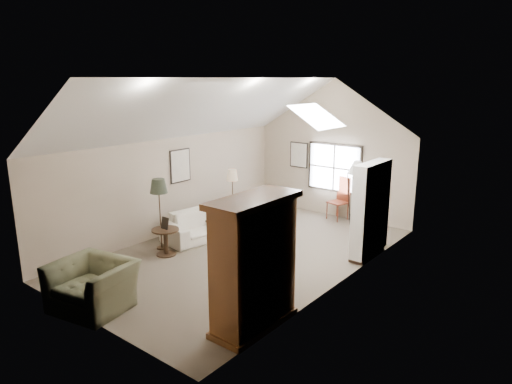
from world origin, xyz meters
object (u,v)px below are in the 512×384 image
Objects in this scene: armchair_near at (93,286)px; armchair_far at (252,207)px; sofa at (211,222)px; armoire at (254,264)px; side_table at (166,242)px; coffee_table at (218,228)px; side_chair at (338,199)px.

armchair_far is (-1.00, 5.74, -0.03)m from armchair_near.
armoire is at bearing -117.89° from sofa.
side_table is at bearing 161.68° from armoire.
armoire reaches higher than armchair_near.
armoire is 3.50× the size of side_table.
armchair_near is at bearing -78.05° from coffee_table.
coffee_table is at bearing 90.71° from armchair_near.
armchair_near is (1.04, -4.08, 0.06)m from sofa.
armchair_far is at bearing 88.61° from armchair_near.
coffee_table is at bearing 88.24° from side_table.
coffee_table is at bearing 140.48° from armoire.
side_table is 0.51× the size of side_chair.
coffee_table is 1.72m from side_table.
armchair_far is 2.48m from side_chair.
armchair_far is 1.40× the size of side_table.
coffee_table is at bearing 73.25° from armchair_far.
armchair_near is 2.09× the size of side_table.
armoire is 1.78× the size of side_chair.
armoire is at bearing -59.15° from side_chair.
armchair_far is (-3.61, 4.44, -0.70)m from armoire.
armoire is 4.65m from sofa.
side_chair is (0.83, 7.40, 0.19)m from armchair_near.
armoire is at bearing 108.33° from armchair_far.
armoire is at bearing -39.52° from coffee_table.
armchair_near is 1.62× the size of coffee_table.
armchair_near is (-2.61, -1.30, -0.67)m from armoire.
sofa is 1.91× the size of armchair_near.
armchair_far is 1.57m from coffee_table.
armchair_near is 5.82m from armchair_far.
sofa reaches higher than side_table.
side_table reaches higher than coffee_table.
armchair_near is at bearing 79.04° from armchair_far.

